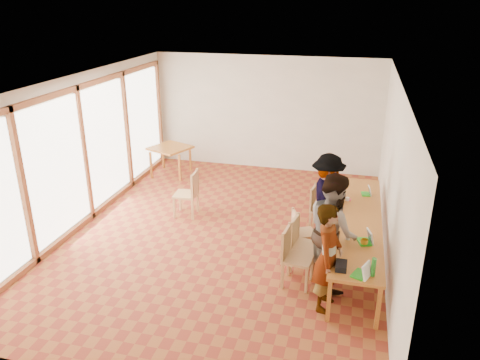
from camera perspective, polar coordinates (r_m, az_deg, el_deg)
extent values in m
plane|color=#954D24|center=(9.32, -1.77, -6.57)|extent=(8.00, 8.00, 0.00)
cube|color=beige|center=(12.46, 3.25, 8.10)|extent=(6.00, 0.10, 3.00)
cube|color=beige|center=(5.37, -13.99, -11.78)|extent=(6.00, 0.10, 3.00)
cube|color=beige|center=(8.44, 18.10, 0.39)|extent=(0.10, 8.00, 3.00)
cube|color=white|center=(9.92, -18.58, 3.45)|extent=(0.10, 8.00, 3.00)
cube|color=white|center=(8.34, -2.01, 12.07)|extent=(6.00, 8.00, 0.04)
cube|color=#C9802C|center=(8.47, 14.22, -4.82)|extent=(0.80, 4.00, 0.05)
cube|color=#C9802C|center=(6.98, 10.78, -14.27)|extent=(0.06, 0.06, 0.70)
cube|color=#C9802C|center=(10.39, 12.34, -1.87)|extent=(0.06, 0.06, 0.70)
cube|color=#C9802C|center=(7.00, 16.51, -14.75)|extent=(0.06, 0.06, 0.70)
cube|color=#C9802C|center=(10.40, 16.08, -2.20)|extent=(0.06, 0.06, 0.70)
cube|color=#C9802C|center=(12.25, -8.50, 3.90)|extent=(0.90, 0.90, 0.05)
cube|color=#C9802C|center=(12.19, -10.80, 1.79)|extent=(0.05, 0.05, 0.70)
cube|color=#C9802C|center=(12.86, -9.37, 2.93)|extent=(0.05, 0.05, 0.70)
cube|color=#C9802C|center=(11.89, -7.38, 1.49)|extent=(0.05, 0.05, 0.70)
cube|color=#C9802C|center=(12.57, -6.10, 2.68)|extent=(0.05, 0.05, 0.70)
cube|color=tan|center=(7.65, 7.07, -9.52)|extent=(0.50, 0.50, 0.04)
cube|color=tan|center=(7.56, 5.63, -7.57)|extent=(0.09, 0.46, 0.48)
cube|color=tan|center=(8.06, 7.96, -7.95)|extent=(0.50, 0.50, 0.04)
cube|color=tan|center=(7.99, 6.67, -6.14)|extent=(0.11, 0.44, 0.46)
cube|color=tan|center=(8.59, 7.82, -6.40)|extent=(0.51, 0.51, 0.04)
cube|color=tan|center=(8.44, 6.76, -5.19)|extent=(0.20, 0.37, 0.41)
cube|color=tan|center=(9.46, 9.90, -3.59)|extent=(0.46, 0.46, 0.04)
cube|color=tan|center=(9.39, 8.87, -2.11)|extent=(0.09, 0.42, 0.44)
cube|color=tan|center=(9.96, -6.64, -1.77)|extent=(0.49, 0.49, 0.04)
cube|color=tan|center=(9.80, -5.53, -0.44)|extent=(0.07, 0.47, 0.49)
imported|color=gray|center=(7.01, 10.67, -9.26)|extent=(0.47, 0.66, 1.69)
imported|color=gray|center=(7.55, 11.23, -6.02)|extent=(1.01, 1.12, 1.90)
imported|color=gray|center=(8.99, 10.53, -2.05)|extent=(0.81, 1.19, 1.70)
cube|color=green|center=(6.87, 14.41, -11.09)|extent=(0.27, 0.31, 0.03)
cube|color=white|center=(6.80, 15.21, -10.63)|extent=(0.16, 0.25, 0.22)
cube|color=green|center=(7.72, 14.87, -7.29)|extent=(0.25, 0.30, 0.03)
cube|color=white|center=(7.70, 15.59, -6.64)|extent=(0.14, 0.25, 0.21)
cube|color=green|center=(9.52, 15.05, -1.66)|extent=(0.18, 0.23, 0.02)
cube|color=white|center=(9.50, 15.54, -1.24)|extent=(0.09, 0.20, 0.18)
imported|color=#C58A13|center=(7.63, 14.91, -7.34)|extent=(0.14, 0.14, 0.10)
cylinder|color=#247B27|center=(6.84, 15.96, -10.17)|extent=(0.07, 0.07, 0.28)
cylinder|color=silver|center=(7.74, 13.02, -6.77)|extent=(0.07, 0.07, 0.09)
cylinder|color=white|center=(9.15, 12.95, -2.27)|extent=(0.08, 0.08, 0.06)
cube|color=#F33F60|center=(9.19, 13.23, -2.36)|extent=(0.05, 0.10, 0.01)
cube|color=black|center=(6.95, 12.24, -10.19)|extent=(0.16, 0.26, 0.09)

